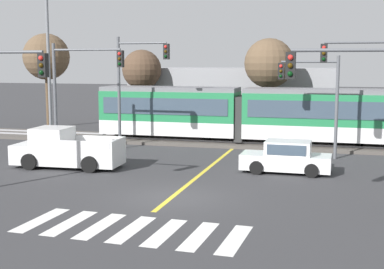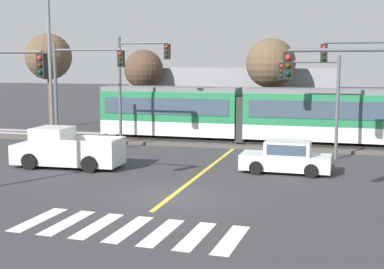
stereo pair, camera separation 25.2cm
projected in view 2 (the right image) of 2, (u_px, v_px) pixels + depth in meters
ground_plane at (170, 197)px, 20.74m from camera, size 200.00×200.00×0.00m
track_bed at (239, 143)px, 34.14m from camera, size 120.00×4.00×0.18m
rail_near at (237, 142)px, 33.44m from camera, size 120.00×0.08×0.10m
rail_far at (241, 139)px, 34.81m from camera, size 120.00×0.08×0.10m
light_rail_tram at (319, 114)px, 32.53m from camera, size 28.00×2.64×3.43m
crosswalk_stripe_0 at (38, 219)px, 17.79m from camera, size 0.67×2.82×0.01m
crosswalk_stripe_1 at (67, 222)px, 17.45m from camera, size 0.67×2.82×0.01m
crosswalk_stripe_2 at (98, 226)px, 17.11m from camera, size 0.67×2.82×0.01m
crosswalk_stripe_3 at (129, 229)px, 16.77m from camera, size 0.67×2.82×0.01m
crosswalk_stripe_4 at (162, 232)px, 16.43m from camera, size 0.67×2.82×0.01m
crosswalk_stripe_5 at (196, 236)px, 16.09m from camera, size 0.67×2.82×0.01m
crosswalk_stripe_6 at (231, 240)px, 15.75m from camera, size 0.67×2.82×0.01m
lane_centre_line at (203, 172)px, 25.46m from camera, size 0.20×14.24×0.01m
sedan_crossing at (286, 158)px, 25.27m from camera, size 4.22×1.96×1.52m
pickup_truck at (66, 150)px, 26.61m from camera, size 5.50×2.45×1.98m
traffic_light_far_left at (135, 76)px, 31.58m from camera, size 3.25×0.38×6.69m
traffic_light_mid_left at (78, 81)px, 29.55m from camera, size 4.25×0.38×6.24m
traffic_light_mid_right at (381, 81)px, 24.68m from camera, size 4.25×0.38×6.48m
traffic_light_far_right at (316, 90)px, 28.72m from camera, size 3.25×0.38×5.56m
traffic_light_near_right at (358, 100)px, 17.21m from camera, size 3.75×0.38×6.13m
street_lamp_west at (52, 59)px, 33.57m from camera, size 2.11×0.28×9.67m
bare_tree_far_west at (49, 57)px, 42.31m from camera, size 3.65×3.65×7.47m
bare_tree_west at (144, 70)px, 41.31m from camera, size 3.05×3.05×6.17m
bare_tree_east at (271, 64)px, 37.56m from camera, size 3.50×3.50×6.89m
building_backdrop_far at (236, 97)px, 43.67m from camera, size 16.26×6.00×4.75m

